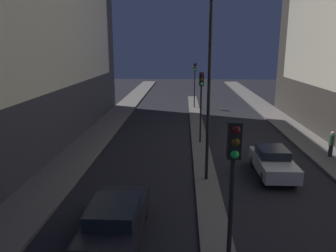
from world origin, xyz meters
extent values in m
cube|color=#66605B|center=(0.00, 20.96, 0.05)|extent=(1.18, 39.93, 0.11)
cylinder|color=black|center=(0.00, 3.87, 2.12)|extent=(0.12, 0.12, 4.03)
cube|color=black|center=(0.00, 3.87, 4.59)|extent=(0.32, 0.28, 0.90)
sphere|color=#4C0F0F|center=(0.00, 3.69, 4.89)|extent=(0.20, 0.20, 0.20)
sphere|color=#4C380A|center=(0.00, 3.69, 4.59)|extent=(0.20, 0.20, 0.20)
sphere|color=#1EEA4C|center=(0.00, 3.69, 4.29)|extent=(0.20, 0.20, 0.20)
cylinder|color=black|center=(0.00, 18.82, 2.12)|extent=(0.12, 0.12, 4.03)
cube|color=black|center=(0.00, 18.82, 4.59)|extent=(0.32, 0.28, 0.90)
sphere|color=#4C0F0F|center=(0.00, 18.64, 4.89)|extent=(0.20, 0.20, 0.20)
sphere|color=#4C380A|center=(0.00, 18.64, 4.59)|extent=(0.20, 0.20, 0.20)
sphere|color=#1EEA4C|center=(0.00, 18.64, 4.29)|extent=(0.20, 0.20, 0.20)
cylinder|color=black|center=(0.00, 32.59, 2.12)|extent=(0.12, 0.12, 4.03)
cube|color=black|center=(0.00, 32.59, 4.59)|extent=(0.32, 0.28, 0.90)
sphere|color=#4C0F0F|center=(0.00, 32.41, 4.89)|extent=(0.20, 0.20, 0.20)
sphere|color=#4C380A|center=(0.00, 32.41, 4.59)|extent=(0.20, 0.20, 0.20)
sphere|color=#1EEA4C|center=(0.00, 32.41, 4.29)|extent=(0.20, 0.20, 0.20)
cylinder|color=black|center=(0.00, 12.13, 4.56)|extent=(0.16, 0.16, 8.90)
cube|color=black|center=(-3.60, 6.78, 0.67)|extent=(1.92, 4.60, 0.69)
cube|color=black|center=(-3.60, 6.44, 1.26)|extent=(1.63, 2.07, 0.50)
cylinder|color=black|center=(-4.44, 8.21, 0.32)|extent=(0.22, 0.64, 0.64)
cylinder|color=black|center=(-2.75, 8.21, 0.32)|extent=(0.22, 0.64, 0.64)
cube|color=#B2B2B7|center=(3.60, 13.00, 0.67)|extent=(1.77, 4.08, 0.69)
cube|color=black|center=(3.60, 13.30, 1.24)|extent=(1.50, 1.83, 0.45)
cube|color=red|center=(2.98, 15.03, 0.70)|extent=(0.14, 0.04, 0.10)
cube|color=red|center=(4.21, 15.03, 0.70)|extent=(0.14, 0.04, 0.10)
cylinder|color=black|center=(2.82, 14.26, 0.32)|extent=(0.22, 0.64, 0.64)
cylinder|color=black|center=(4.37, 14.26, 0.32)|extent=(0.22, 0.64, 0.64)
cylinder|color=black|center=(2.82, 11.73, 0.32)|extent=(0.22, 0.64, 0.64)
cylinder|color=black|center=(4.37, 11.73, 0.32)|extent=(0.22, 0.64, 0.64)
cylinder|color=black|center=(7.87, 15.96, 0.52)|extent=(0.25, 0.25, 0.73)
cylinder|color=#33563D|center=(7.87, 15.96, 1.20)|extent=(0.33, 0.33, 0.65)
sphere|color=beige|center=(7.87, 15.96, 1.63)|extent=(0.21, 0.21, 0.21)
camera|label=1|loc=(-1.23, -3.69, 6.76)|focal=35.00mm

